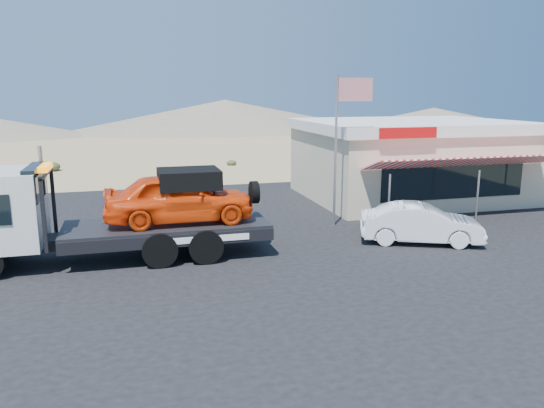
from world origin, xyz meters
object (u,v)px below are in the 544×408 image
Objects in this scene: tow_truck at (110,209)px; jerky_store at (408,159)px; white_sedan at (421,224)px; flagpole at (342,133)px.

tow_truck is 0.91× the size of jerky_store.
white_sedan is 0.71× the size of flagpole.
white_sedan is at bearing -4.88° from tow_truck.
tow_truck is 15.89m from jerky_store.
jerky_store is 7.36m from flagpole.
tow_truck is 1.57× the size of flagpole.
jerky_store is (3.75, 7.67, 1.27)m from white_sedan.
jerky_store is at bearing 25.20° from tow_truck.
tow_truck is 10.71m from white_sedan.
tow_truck is 9.33m from flagpole.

